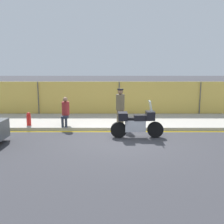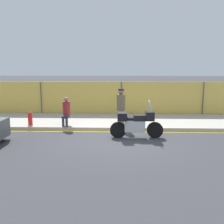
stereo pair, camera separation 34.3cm
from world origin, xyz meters
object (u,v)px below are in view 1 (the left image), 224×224
Objects in this scene: officer_standing at (121,107)px; fire_hydrant at (29,119)px; person_seated_on_curb at (66,110)px; motorcycle at (137,123)px.

officer_standing is 4.16m from fire_hydrant.
fire_hydrant is (-1.66, 0.00, -0.41)m from person_seated_on_curb.
motorcycle is 1.27× the size of officer_standing.
motorcycle is at bearing -17.49° from fire_hydrant.
motorcycle reaches higher than person_seated_on_curb.
motorcycle is 1.64× the size of person_seated_on_curb.
officer_standing reaches higher than fire_hydrant.
person_seated_on_curb is (-3.05, 1.48, 0.26)m from motorcycle.
fire_hydrant is at bearing 179.92° from person_seated_on_curb.
fire_hydrant is (-4.72, 1.49, -0.15)m from motorcycle.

